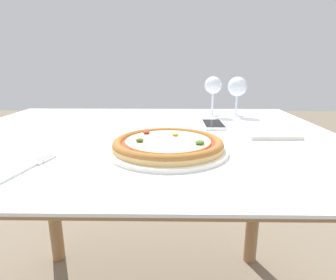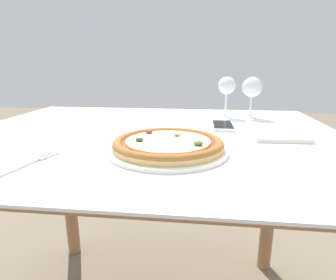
# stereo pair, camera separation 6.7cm
# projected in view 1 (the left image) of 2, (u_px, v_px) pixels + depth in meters

# --- Properties ---
(dining_table) EXTENTS (1.18, 0.96, 0.74)m
(dining_table) POSITION_uv_depth(u_px,v_px,m) (144.00, 162.00, 0.89)
(dining_table) COLOR #997047
(dining_table) RESTS_ON ground_plane
(pizza_plate) EXTENTS (0.29, 0.29, 0.04)m
(pizza_plate) POSITION_uv_depth(u_px,v_px,m) (168.00, 145.00, 0.67)
(pizza_plate) COLOR white
(pizza_plate) RESTS_ON dining_table
(fork) EXTENTS (0.05, 0.17, 0.00)m
(fork) POSITION_uv_depth(u_px,v_px,m) (27.00, 168.00, 0.57)
(fork) COLOR silver
(fork) RESTS_ON dining_table
(wine_glass_far_left) EXTENTS (0.08, 0.08, 0.16)m
(wine_glass_far_left) POSITION_uv_depth(u_px,v_px,m) (237.00, 88.00, 1.12)
(wine_glass_far_left) COLOR silver
(wine_glass_far_left) RESTS_ON dining_table
(wine_glass_far_right) EXTENTS (0.07, 0.07, 0.16)m
(wine_glass_far_right) POSITION_uv_depth(u_px,v_px,m) (213.00, 87.00, 1.13)
(wine_glass_far_right) COLOR silver
(wine_glass_far_right) RESTS_ON dining_table
(cell_phone) EXTENTS (0.07, 0.14, 0.01)m
(cell_phone) POSITION_uv_depth(u_px,v_px,m) (213.00, 125.00, 0.96)
(cell_phone) COLOR white
(cell_phone) RESTS_ON dining_table
(napkin_folded) EXTENTS (0.15, 0.12, 0.01)m
(napkin_folded) POSITION_uv_depth(u_px,v_px,m) (270.00, 134.00, 0.83)
(napkin_folded) COLOR silver
(napkin_folded) RESTS_ON dining_table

